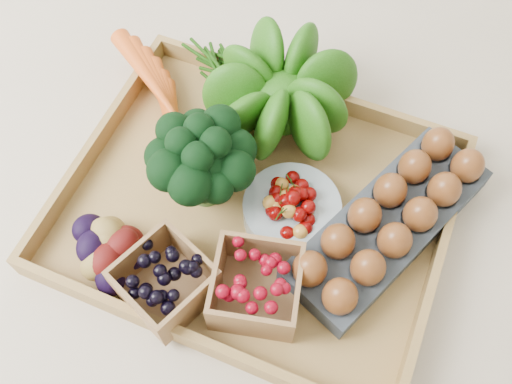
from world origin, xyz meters
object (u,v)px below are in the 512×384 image
at_px(broccoli, 203,174).
at_px(egg_carton, 387,225).
at_px(tray, 256,209).
at_px(cherry_bowl, 292,211).

bearing_deg(broccoli, egg_carton, 9.42).
height_order(broccoli, egg_carton, broccoli).
distance_m(tray, egg_carton, 0.19).
bearing_deg(tray, egg_carton, 10.45).
height_order(cherry_bowl, egg_carton, egg_carton).
relative_size(broccoli, egg_carton, 0.45).
distance_m(broccoli, egg_carton, 0.27).
relative_size(broccoli, cherry_bowl, 1.05).
relative_size(tray, broccoli, 3.69).
relative_size(tray, cherry_bowl, 3.87).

